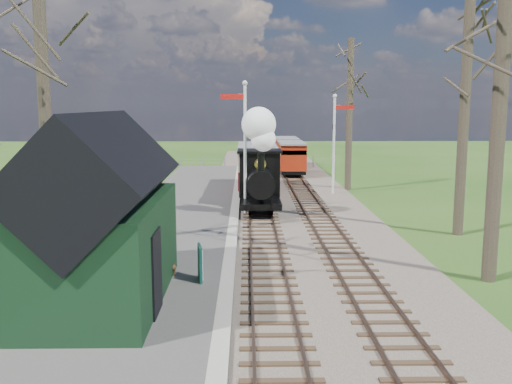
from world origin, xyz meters
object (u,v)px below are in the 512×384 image
semaphore_far (335,137)px  bench (162,257)px  semaphore_near (244,138)px  station_shed (101,220)px  person (144,280)px  red_carriage_b (286,151)px  sign_board (200,263)px  red_carriage_a (291,157)px  locomotive (260,168)px  coach (258,166)px

semaphore_far → bench: size_ratio=3.70×
semaphore_far → bench: semaphore_far is taller
semaphore_near → station_shed: bearing=-106.4°
station_shed → person: bearing=-33.0°
red_carriage_b → sign_board: red_carriage_b is taller
person → red_carriage_a: bearing=2.9°
semaphore_far → locomotive: bearing=-128.2°
locomotive → person: (-3.12, -13.18, -1.27)m
coach → person: (-3.13, -19.25, -0.68)m
station_shed → sign_board: 3.20m
red_carriage_a → bench: red_carriage_a is taller
person → sign_board: bearing=-12.5°
semaphore_far → red_carriage_a: 9.16m
semaphore_near → person: size_ratio=4.16×
station_shed → semaphore_far: size_ratio=1.10×
red_carriage_a → locomotive: bearing=-100.3°
semaphore_near → bench: semaphore_near is taller
red_carriage_a → red_carriage_b: (0.00, 5.50, 0.00)m
red_carriage_a → person: bearing=-101.8°
semaphore_near → semaphore_far: (5.14, 6.00, -0.27)m
semaphore_near → sign_board: (-1.19, -10.47, -2.91)m
semaphore_far → locomotive: semaphore_far is taller
station_shed → coach: size_ratio=0.81×
semaphore_near → sign_board: bearing=-96.5°
red_carriage_a → sign_board: bearing=-100.2°
semaphore_far → coach: semaphore_far is taller
red_carriage_b → station_shed: bearing=-102.1°
coach → person: coach is taller
station_shed → locomotive: 13.14m
coach → sign_board: (-1.96, -16.96, -0.91)m
locomotive → coach: size_ratio=0.63×
semaphore_far → sign_board: bearing=-111.0°
station_shed → locomotive: size_ratio=1.30×
station_shed → coach: (4.30, 18.49, -0.65)m
semaphore_near → red_carriage_b: 20.66m
station_shed → red_carriage_b: station_shed is taller
locomotive → sign_board: bearing=-100.1°
red_carriage_b → person: bearing=-99.8°
red_carriage_b → semaphore_near: bearing=-99.4°
locomotive → sign_board: 11.17m
red_carriage_a → coach: bearing=-107.4°
sign_board → semaphore_far: bearing=69.0°
semaphore_far → person: bearing=-111.8°
station_shed → semaphore_near: (3.53, 12.00, 1.35)m
semaphore_far → red_carriage_b: semaphore_far is taller
station_shed → semaphore_near: semaphore_near is taller
station_shed → red_carriage_b: bearing=77.9°
semaphore_far → red_carriage_b: size_ratio=1.24×
red_carriage_a → bench: bearing=-103.4°
semaphore_far → person: (-7.51, -18.76, -2.40)m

